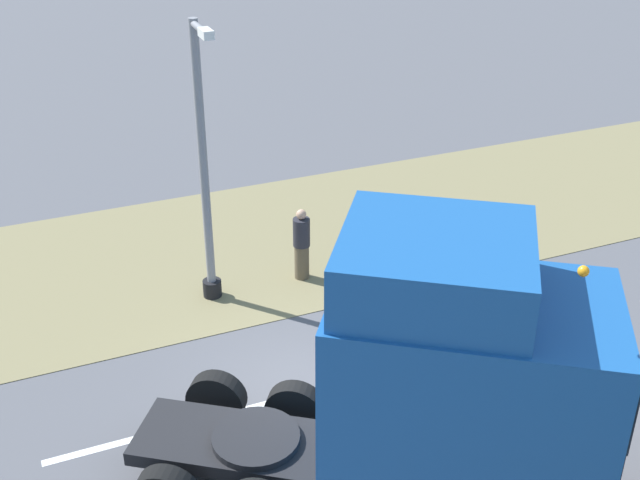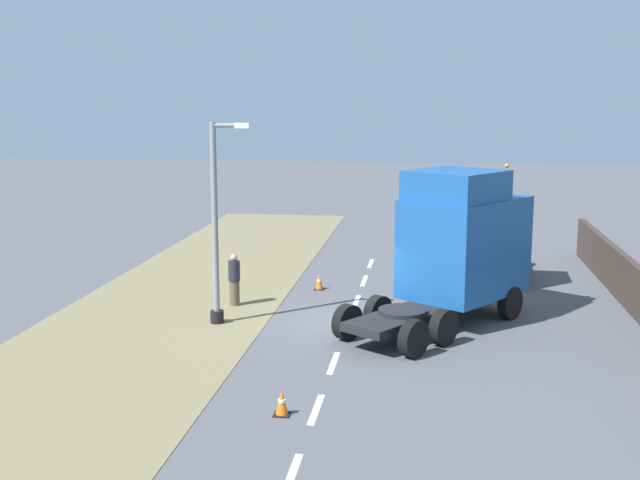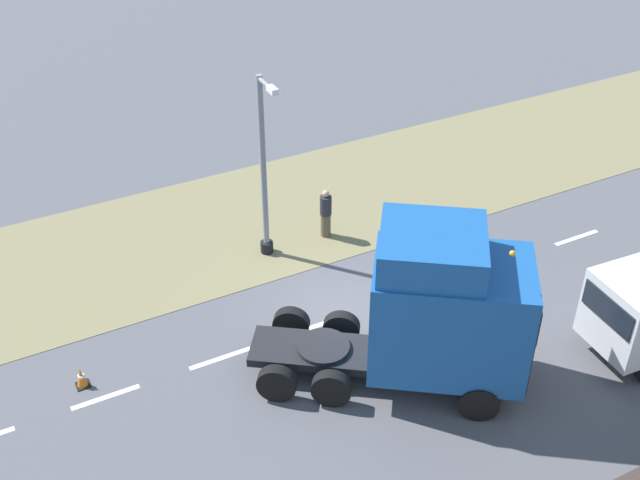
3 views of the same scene
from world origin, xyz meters
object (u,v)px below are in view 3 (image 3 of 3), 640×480
(pedestrian, at_px, (326,214))
(traffic_cone_lead, at_px, (81,378))
(lorry_cab, at_px, (439,311))
(traffic_cone_trailing, at_px, (433,246))
(lamp_post, at_px, (265,180))

(pedestrian, distance_m, traffic_cone_lead, 9.59)
(lorry_cab, bearing_deg, traffic_cone_trailing, -179.54)
(lorry_cab, xyz_separation_m, traffic_cone_lead, (-4.07, -8.31, -2.09))
(lorry_cab, bearing_deg, lamp_post, -133.91)
(lamp_post, height_order, traffic_cone_trailing, lamp_post)
(pedestrian, bearing_deg, traffic_cone_trailing, 46.52)
(pedestrian, bearing_deg, lamp_post, -88.95)
(lorry_cab, relative_size, pedestrian, 3.98)
(traffic_cone_lead, xyz_separation_m, traffic_cone_trailing, (-0.80, 11.62, 0.00))
(lamp_post, bearing_deg, lorry_cab, 11.39)
(lamp_post, height_order, traffic_cone_lead, lamp_post)
(pedestrian, bearing_deg, traffic_cone_lead, -69.86)
(lorry_cab, relative_size, traffic_cone_lead, 12.06)
(lorry_cab, bearing_deg, traffic_cone_lead, -81.37)
(pedestrian, height_order, traffic_cone_lead, pedestrian)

